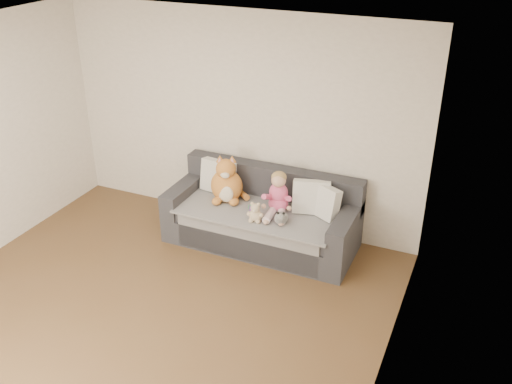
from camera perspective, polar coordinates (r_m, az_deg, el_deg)
room_shell at (r=5.16m, az=-11.64°, el=-0.24°), size 5.00×5.00×5.00m
sofa at (r=6.67m, az=0.66°, el=-2.69°), size 2.20×0.94×0.85m
cushion_left at (r=6.87m, az=-3.81°, el=1.57°), size 0.45×0.24×0.41m
cushion_right_back at (r=6.42m, az=5.56°, el=-0.49°), size 0.45×0.29×0.39m
cushion_right_front at (r=6.37m, az=6.79°, el=-0.90°), size 0.43×0.34×0.38m
toddler at (r=6.39m, az=2.21°, el=-0.38°), size 0.34×0.50×0.49m
plush_cat at (r=6.65m, az=-2.95°, el=0.86°), size 0.47×0.46×0.59m
teddy_bear at (r=6.25m, az=-0.08°, el=-2.18°), size 0.19×0.14×0.24m
plush_cow at (r=6.21m, az=2.53°, el=-2.60°), size 0.15×0.23×0.19m
sippy_cup at (r=6.46m, az=-0.41°, el=-1.52°), size 0.09×0.06×0.10m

